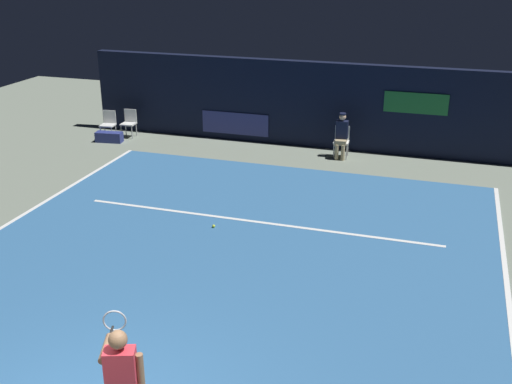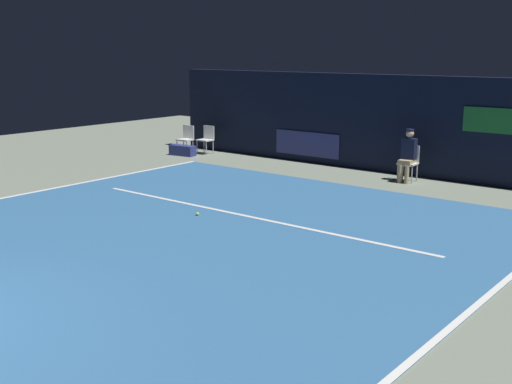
{
  "view_description": "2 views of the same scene",
  "coord_description": "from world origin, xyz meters",
  "px_view_note": "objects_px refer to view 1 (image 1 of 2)",
  "views": [
    {
      "loc": [
        3.87,
        -5.09,
        5.74
      ],
      "look_at": [
        0.29,
        6.12,
        1.1
      ],
      "focal_mm": 43.58,
      "sensor_mm": 36.0,
      "label": 1
    },
    {
      "loc": [
        7.84,
        -2.44,
        3.27
      ],
      "look_at": [
        0.74,
        6.39,
        0.72
      ],
      "focal_mm": 44.78,
      "sensor_mm": 36.0,
      "label": 2
    }
  ],
  "objects_px": {
    "tennis_player": "(122,384)",
    "courtside_chair_far": "(109,123)",
    "equipment_bag": "(109,137)",
    "tennis_ball": "(214,226)",
    "courtside_chair_near": "(129,121)",
    "line_judge_on_chair": "(341,135)"
  },
  "relations": [
    {
      "from": "tennis_player",
      "to": "courtside_chair_far",
      "type": "xyz_separation_m",
      "value": [
        -7.1,
        11.81,
        -0.49
      ]
    },
    {
      "from": "equipment_bag",
      "to": "tennis_ball",
      "type": "bearing_deg",
      "value": -50.24
    },
    {
      "from": "courtside_chair_near",
      "to": "equipment_bag",
      "type": "xyz_separation_m",
      "value": [
        -0.33,
        -0.75,
        -0.34
      ]
    },
    {
      "from": "line_judge_on_chair",
      "to": "courtside_chair_near",
      "type": "xyz_separation_m",
      "value": [
        -6.93,
        0.07,
        -0.18
      ]
    },
    {
      "from": "courtside_chair_far",
      "to": "tennis_ball",
      "type": "height_order",
      "value": "courtside_chair_far"
    },
    {
      "from": "tennis_ball",
      "to": "equipment_bag",
      "type": "bearing_deg",
      "value": 137.48
    },
    {
      "from": "tennis_player",
      "to": "tennis_ball",
      "type": "bearing_deg",
      "value": 102.09
    },
    {
      "from": "courtside_chair_near",
      "to": "tennis_ball",
      "type": "xyz_separation_m",
      "value": [
        5.18,
        -5.8,
        -0.46
      ]
    },
    {
      "from": "tennis_player",
      "to": "courtside_chair_far",
      "type": "bearing_deg",
      "value": 121.0
    },
    {
      "from": "courtside_chair_near",
      "to": "equipment_bag",
      "type": "height_order",
      "value": "courtside_chair_near"
    },
    {
      "from": "line_judge_on_chair",
      "to": "equipment_bag",
      "type": "height_order",
      "value": "line_judge_on_chair"
    },
    {
      "from": "tennis_player",
      "to": "equipment_bag",
      "type": "relative_size",
      "value": 2.06
    },
    {
      "from": "equipment_bag",
      "to": "courtside_chair_near",
      "type": "bearing_deg",
      "value": 58.42
    },
    {
      "from": "equipment_bag",
      "to": "tennis_player",
      "type": "bearing_deg",
      "value": -66.65
    },
    {
      "from": "courtside_chair_near",
      "to": "equipment_bag",
      "type": "bearing_deg",
      "value": -113.86
    },
    {
      "from": "courtside_chair_near",
      "to": "equipment_bag",
      "type": "relative_size",
      "value": 1.05
    },
    {
      "from": "line_judge_on_chair",
      "to": "equipment_bag",
      "type": "distance_m",
      "value": 7.31
    },
    {
      "from": "tennis_player",
      "to": "tennis_ball",
      "type": "relative_size",
      "value": 25.44
    },
    {
      "from": "tennis_player",
      "to": "tennis_ball",
      "type": "xyz_separation_m",
      "value": [
        -1.36,
        6.35,
        -0.94
      ]
    },
    {
      "from": "courtside_chair_near",
      "to": "courtside_chair_far",
      "type": "relative_size",
      "value": 1.0
    },
    {
      "from": "line_judge_on_chair",
      "to": "courtside_chair_near",
      "type": "bearing_deg",
      "value": 179.42
    },
    {
      "from": "courtside_chair_far",
      "to": "equipment_bag",
      "type": "bearing_deg",
      "value": -60.86
    }
  ]
}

